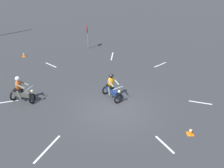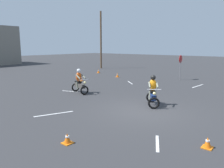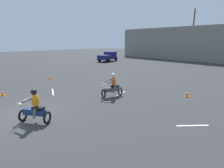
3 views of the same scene
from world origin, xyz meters
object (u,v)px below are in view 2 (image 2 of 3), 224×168
at_px(traffic_cone_far_center, 81,79).
at_px(traffic_cone_mid_left, 98,71).
at_px(traffic_cone_near_right, 208,143).
at_px(stop_sign, 181,62).
at_px(utility_pole_near, 101,40).
at_px(motorcycle_rider_foreground, 153,92).
at_px(motorcycle_rider_background, 79,82).
at_px(traffic_cone_near_left, 67,139).
at_px(traffic_cone_far_right, 117,75).

bearing_deg(traffic_cone_far_center, traffic_cone_mid_left, 27.05).
bearing_deg(traffic_cone_near_right, traffic_cone_far_center, 62.53).
xyz_separation_m(stop_sign, utility_pole_near, (3.24, 12.79, 2.27)).
relative_size(stop_sign, utility_pole_near, 0.29).
distance_m(motorcycle_rider_foreground, traffic_cone_far_center, 9.64).
xyz_separation_m(traffic_cone_near_right, utility_pole_near, (16.23, 18.88, 3.73)).
relative_size(stop_sign, traffic_cone_near_right, 6.42).
height_order(motorcycle_rider_foreground, traffic_cone_near_right, motorcycle_rider_foreground).
bearing_deg(motorcycle_rider_background, traffic_cone_mid_left, -128.69).
bearing_deg(traffic_cone_near_left, traffic_cone_near_right, -55.42).
distance_m(stop_sign, traffic_cone_near_right, 14.42).
relative_size(traffic_cone_mid_left, utility_pole_near, 0.06).
height_order(traffic_cone_near_right, traffic_cone_mid_left, traffic_cone_mid_left).
relative_size(traffic_cone_near_left, utility_pole_near, 0.04).
bearing_deg(traffic_cone_near_left, stop_sign, 8.72).
relative_size(traffic_cone_far_right, traffic_cone_far_center, 0.99).
distance_m(motorcycle_rider_background, utility_pole_near, 16.69).
distance_m(traffic_cone_near_left, traffic_cone_near_right, 4.50).
xyz_separation_m(traffic_cone_near_left, traffic_cone_far_right, (13.23, 8.02, 0.03)).
distance_m(motorcycle_rider_foreground, stop_sign, 9.92).
xyz_separation_m(motorcycle_rider_background, utility_pole_near, (13.18, 9.74, 3.18)).
xyz_separation_m(traffic_cone_near_right, traffic_cone_far_center, (6.67, 12.82, 0.03)).
distance_m(traffic_cone_near_left, traffic_cone_far_right, 15.47).
bearing_deg(motorcycle_rider_background, utility_pole_near, -127.82).
distance_m(traffic_cone_near_right, traffic_cone_far_right, 15.86).
height_order(motorcycle_rider_foreground, traffic_cone_near_left, motorcycle_rider_foreground).
relative_size(stop_sign, traffic_cone_mid_left, 5.29).
bearing_deg(motorcycle_rider_background, traffic_cone_near_right, 87.25).
distance_m(motorcycle_rider_background, traffic_cone_far_right, 8.07).
bearing_deg(traffic_cone_far_center, stop_sign, -46.82).
xyz_separation_m(motorcycle_rider_background, traffic_cone_far_center, (3.61, 3.68, -0.53)).
distance_m(traffic_cone_near_left, traffic_cone_far_center, 12.97).
xyz_separation_m(motorcycle_rider_foreground, stop_sign, (9.61, 2.31, 0.91)).
height_order(motorcycle_rider_foreground, traffic_cone_far_right, motorcycle_rider_foreground).
bearing_deg(traffic_cone_near_right, traffic_cone_near_left, 124.58).
xyz_separation_m(motorcycle_rider_background, stop_sign, (9.93, -3.05, 0.91)).
height_order(motorcycle_rider_foreground, stop_sign, stop_sign).
height_order(traffic_cone_near_left, utility_pole_near, utility_pole_near).
bearing_deg(traffic_cone_far_right, stop_sign, -67.71).
height_order(stop_sign, utility_pole_near, utility_pole_near).
bearing_deg(utility_pole_near, motorcycle_rider_background, -143.54).
bearing_deg(utility_pole_near, traffic_cone_mid_left, -141.76).
bearing_deg(traffic_cone_far_right, traffic_cone_near_right, -132.34).
distance_m(motorcycle_rider_background, traffic_cone_near_left, 7.83).
distance_m(motorcycle_rider_background, traffic_cone_near_right, 9.66).
distance_m(motorcycle_rider_foreground, utility_pole_near, 20.09).
bearing_deg(motorcycle_rider_foreground, motorcycle_rider_background, -30.55).
height_order(stop_sign, traffic_cone_near_left, stop_sign).
bearing_deg(motorcycle_rider_foreground, utility_pole_near, -74.43).
bearing_deg(motorcycle_rider_background, traffic_cone_near_left, 59.85).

